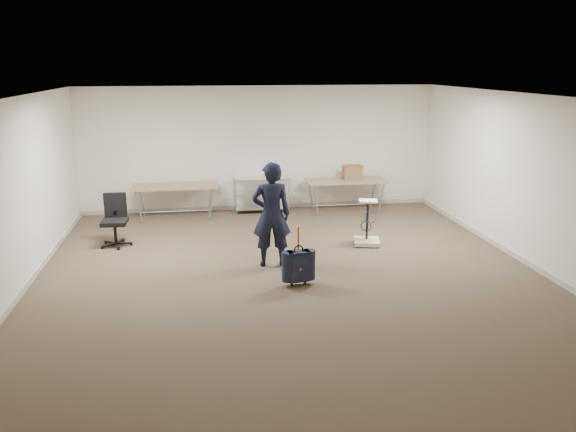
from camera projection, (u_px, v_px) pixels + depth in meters
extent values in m
plane|color=#46372A|center=(292.00, 279.00, 8.80)|extent=(9.00, 9.00, 0.00)
plane|color=silver|center=(259.00, 149.00, 12.72)|extent=(8.00, 0.00, 8.00)
plane|color=silver|center=(392.00, 325.00, 4.14)|extent=(8.00, 0.00, 8.00)
plane|color=silver|center=(9.00, 202.00, 7.82)|extent=(0.00, 9.00, 9.00)
plane|color=silver|center=(536.00, 183.00, 9.04)|extent=(0.00, 9.00, 9.00)
plane|color=white|center=(292.00, 97.00, 8.06)|extent=(8.00, 8.00, 0.00)
cube|color=#BBB7A8|center=(260.00, 206.00, 13.07)|extent=(8.00, 0.02, 0.10)
cube|color=#BBB7A8|center=(22.00, 292.00, 8.18)|extent=(0.02, 9.00, 0.10)
cube|color=#BBB7A8|center=(526.00, 262.00, 9.39)|extent=(0.02, 9.00, 0.10)
cube|color=#8D7556|center=(175.00, 186.00, 12.09)|extent=(1.80, 0.75, 0.03)
cylinder|color=gray|center=(176.00, 211.00, 12.24)|extent=(1.50, 0.02, 0.02)
cylinder|color=gray|center=(139.00, 207.00, 11.78)|extent=(0.13, 0.04, 0.69)
cylinder|color=gray|center=(211.00, 205.00, 12.01)|extent=(0.13, 0.04, 0.69)
cylinder|color=gray|center=(142.00, 201.00, 12.36)|extent=(0.13, 0.04, 0.69)
cylinder|color=gray|center=(210.00, 198.00, 12.58)|extent=(0.13, 0.04, 0.69)
cube|color=#8D7556|center=(346.00, 181.00, 12.67)|extent=(1.80, 0.75, 0.03)
cylinder|color=gray|center=(345.00, 205.00, 12.81)|extent=(1.50, 0.02, 0.02)
cylinder|color=gray|center=(316.00, 201.00, 12.36)|extent=(0.13, 0.04, 0.69)
cylinder|color=gray|center=(381.00, 198.00, 12.59)|extent=(0.13, 0.04, 0.69)
cylinder|color=gray|center=(311.00, 195.00, 12.93)|extent=(0.13, 0.04, 0.69)
cylinder|color=gray|center=(373.00, 192.00, 13.16)|extent=(0.13, 0.04, 0.69)
cylinder|color=silver|center=(236.00, 198.00, 12.39)|extent=(0.02, 0.02, 0.80)
cylinder|color=silver|center=(289.00, 196.00, 12.57)|extent=(0.02, 0.02, 0.80)
cylinder|color=silver|center=(234.00, 193.00, 12.82)|extent=(0.02, 0.02, 0.80)
cylinder|color=silver|center=(286.00, 191.00, 13.00)|extent=(0.02, 0.02, 0.80)
cube|color=silver|center=(262.00, 207.00, 12.78)|extent=(1.20, 0.45, 0.02)
cube|color=silver|center=(261.00, 192.00, 12.68)|extent=(1.20, 0.45, 0.02)
cube|color=silver|center=(261.00, 178.00, 12.60)|extent=(1.20, 0.45, 0.01)
imported|color=black|center=(271.00, 215.00, 9.18)|extent=(0.65, 0.44, 1.75)
cube|color=black|center=(299.00, 266.00, 8.47)|extent=(0.36, 0.23, 0.46)
cube|color=black|center=(298.00, 280.00, 8.55)|extent=(0.32, 0.17, 0.03)
cylinder|color=black|center=(292.00, 284.00, 8.52)|extent=(0.03, 0.06, 0.06)
cylinder|color=black|center=(305.00, 283.00, 8.57)|extent=(0.03, 0.06, 0.06)
torus|color=black|center=(299.00, 249.00, 8.40)|extent=(0.15, 0.04, 0.14)
cube|color=orange|center=(298.00, 238.00, 8.37)|extent=(0.03, 0.01, 0.35)
cylinder|color=black|center=(116.00, 244.00, 10.39)|extent=(0.58, 0.58, 0.09)
cylinder|color=black|center=(115.00, 233.00, 10.34)|extent=(0.06, 0.06, 0.39)
cube|color=black|center=(114.00, 222.00, 10.28)|extent=(0.46, 0.46, 0.08)
cube|color=black|center=(115.00, 205.00, 10.42)|extent=(0.41, 0.07, 0.47)
cube|color=beige|center=(367.00, 242.00, 10.47)|extent=(0.55, 0.55, 0.07)
cylinder|color=black|center=(360.00, 247.00, 10.27)|extent=(0.06, 0.06, 0.04)
cylinder|color=black|center=(367.00, 220.00, 10.40)|extent=(0.05, 0.05, 0.74)
cube|color=beige|center=(368.00, 201.00, 10.26)|extent=(0.37, 0.34, 0.04)
torus|color=#2341B0|center=(371.00, 217.00, 10.27)|extent=(0.25, 0.14, 0.23)
cube|color=#987347|center=(352.00, 172.00, 12.69)|extent=(0.43, 0.33, 0.31)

